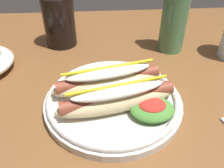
% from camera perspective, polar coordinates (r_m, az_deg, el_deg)
% --- Properties ---
extents(dining_table, '(1.35, 0.98, 0.74)m').
position_cam_1_polar(dining_table, '(0.58, 4.83, -7.94)').
color(dining_table, brown).
rests_on(dining_table, ground_plane).
extents(hot_dog_plate, '(0.27, 0.27, 0.08)m').
position_cam_1_polar(hot_dog_plate, '(0.46, 0.67, -2.83)').
color(hot_dog_plate, silver).
rests_on(hot_dog_plate, dining_table).
extents(soda_cup, '(0.09, 0.09, 0.14)m').
position_cam_1_polar(soda_cup, '(0.68, -12.81, 14.78)').
color(soda_cup, black).
rests_on(soda_cup, dining_table).
extents(glass_bottle, '(0.07, 0.07, 0.23)m').
position_cam_1_polar(glass_bottle, '(0.65, 15.03, 15.09)').
color(glass_bottle, '#4C7F51').
rests_on(glass_bottle, dining_table).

